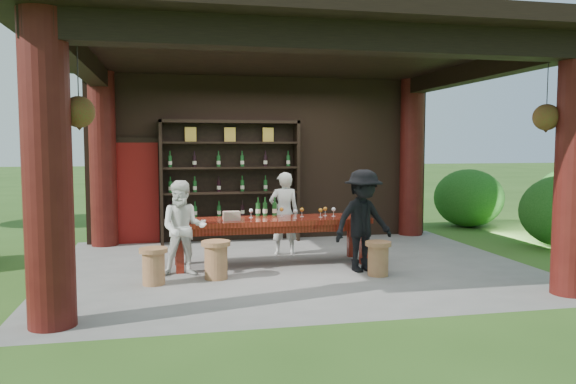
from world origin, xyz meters
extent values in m
plane|color=#2D5119|center=(0.00, 0.00, 0.00)|extent=(90.00, 90.00, 0.00)
cube|color=slate|center=(0.00, 0.00, -0.05)|extent=(7.40, 5.90, 0.10)
cube|color=black|center=(0.00, 2.75, 1.65)|extent=(7.00, 0.18, 3.30)
cube|color=maroon|center=(-2.60, 2.65, 1.00)|extent=(0.95, 0.06, 2.00)
cylinder|color=#380C0A|center=(-3.15, -2.40, 1.65)|extent=(0.50, 0.50, 3.30)
cylinder|color=#380C0A|center=(3.15, -2.40, 1.65)|extent=(0.50, 0.50, 3.30)
cylinder|color=#380C0A|center=(-3.15, 2.55, 1.65)|extent=(0.50, 0.50, 3.30)
cylinder|color=#380C0A|center=(3.15, 2.55, 1.65)|extent=(0.50, 0.50, 3.30)
cube|color=black|center=(0.00, -2.40, 3.15)|extent=(6.70, 0.35, 0.35)
cube|color=black|center=(-3.15, 0.00, 3.15)|extent=(0.30, 5.20, 0.30)
cube|color=black|center=(3.15, 0.00, 3.15)|extent=(0.30, 5.20, 0.30)
cube|color=black|center=(0.00, 0.00, 3.40)|extent=(7.50, 6.00, 0.20)
cylinder|color=black|center=(-2.85, -2.20, 2.62)|extent=(0.01, 0.01, 0.75)
cone|color=black|center=(-2.85, -2.20, 2.17)|extent=(0.32, 0.32, 0.18)
sphere|color=#1E5919|center=(-2.85, -2.20, 2.28)|extent=(0.34, 0.34, 0.34)
cylinder|color=black|center=(2.85, -2.20, 2.62)|extent=(0.01, 0.01, 0.75)
cone|color=black|center=(2.85, -2.20, 2.17)|extent=(0.32, 0.32, 0.18)
sphere|color=#1E5919|center=(2.85, -2.20, 2.28)|extent=(0.34, 0.34, 0.34)
cube|color=#5A180C|center=(-0.32, 0.19, 0.71)|extent=(3.18, 0.87, 0.08)
cube|color=#5A180C|center=(-0.32, 0.19, 0.61)|extent=(2.98, 0.72, 0.12)
cube|color=#5A180C|center=(-1.78, -0.14, 0.34)|extent=(0.12, 0.12, 0.67)
cube|color=#5A180C|center=(1.15, -0.09, 0.34)|extent=(0.12, 0.12, 0.67)
cube|color=#5A180C|center=(-1.79, 0.47, 0.34)|extent=(0.12, 0.12, 0.67)
cube|color=#5A180C|center=(1.14, 0.52, 0.34)|extent=(0.12, 0.12, 0.67)
cylinder|color=#945E3B|center=(-1.28, -0.63, 0.24)|extent=(0.33, 0.33, 0.48)
cylinder|color=#945E3B|center=(-1.28, -0.63, 0.52)|extent=(0.42, 0.42, 0.07)
cylinder|color=#945E3B|center=(1.08, -0.92, 0.22)|extent=(0.30, 0.30, 0.45)
cylinder|color=#945E3B|center=(1.08, -0.92, 0.48)|extent=(0.39, 0.39, 0.06)
cylinder|color=#945E3B|center=(-2.15, -0.79, 0.23)|extent=(0.31, 0.31, 0.45)
cylinder|color=#945E3B|center=(-2.15, -0.79, 0.48)|extent=(0.39, 0.39, 0.06)
imported|color=silver|center=(0.05, 0.97, 0.73)|extent=(0.54, 0.36, 1.45)
imported|color=white|center=(-1.72, -0.31, 0.70)|extent=(0.72, 0.58, 1.41)
imported|color=black|center=(0.96, -0.59, 0.78)|extent=(1.13, 0.84, 1.56)
cube|color=#BF6672|center=(-0.97, 0.07, 0.82)|extent=(0.26, 0.18, 0.14)
ellipsoid|color=#194C14|center=(5.35, 0.57, 0.58)|extent=(1.60, 1.60, 1.36)
ellipsoid|color=#194C14|center=(4.96, 3.34, 0.58)|extent=(1.60, 1.60, 1.36)
ellipsoid|color=#194C14|center=(7.62, 3.27, 0.58)|extent=(1.60, 1.60, 1.36)
camera|label=1|loc=(-1.90, -8.62, 1.93)|focal=35.00mm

